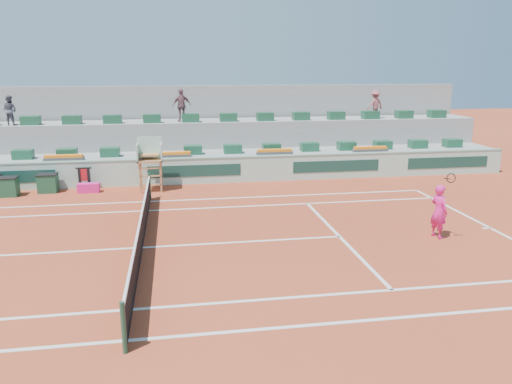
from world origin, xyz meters
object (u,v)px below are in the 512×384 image
drink_cooler_a (48,183)px  tennis_player (439,211)px  umpire_chair (150,157)px  player_bag (89,188)px

drink_cooler_a → tennis_player: tennis_player is taller
umpire_chair → drink_cooler_a: umpire_chair is taller
player_bag → tennis_player: size_ratio=0.41×
player_bag → drink_cooler_a: bearing=168.8°
umpire_chair → tennis_player: 12.52m
player_bag → umpire_chair: bearing=-0.4°
drink_cooler_a → umpire_chair: bearing=-4.7°
player_bag → drink_cooler_a: 1.83m
drink_cooler_a → player_bag: bearing=-11.2°
drink_cooler_a → tennis_player: (14.09, -8.44, 0.48)m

